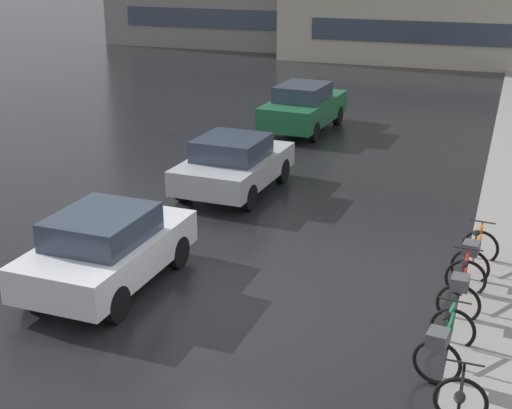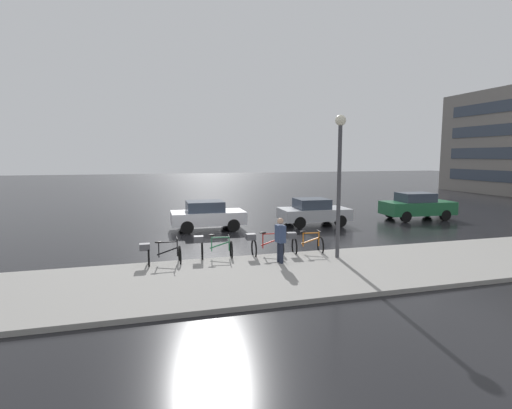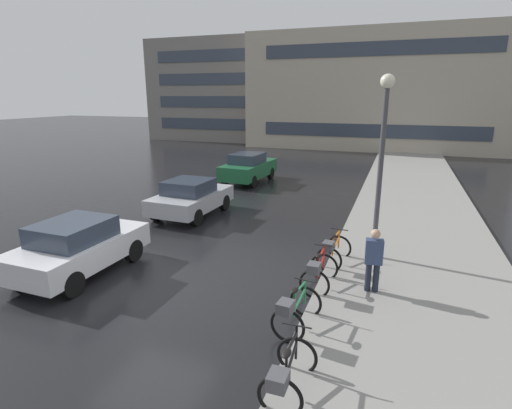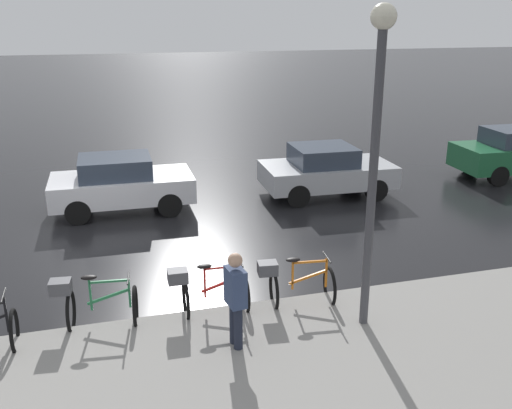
{
  "view_description": "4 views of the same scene",
  "coord_description": "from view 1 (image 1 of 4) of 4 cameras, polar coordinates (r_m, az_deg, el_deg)",
  "views": [
    {
      "loc": [
        4.07,
        -9.75,
        6.03
      ],
      "look_at": [
        -0.08,
        1.63,
        1.58
      ],
      "focal_mm": 50.0,
      "sensor_mm": 36.0,
      "label": 1
    },
    {
      "loc": [
        17.47,
        -2.56,
        3.78
      ],
      "look_at": [
        1.61,
        1.98,
        1.76
      ],
      "focal_mm": 28.0,
      "sensor_mm": 36.0,
      "label": 2
    },
    {
      "loc": [
        5.23,
        -7.16,
        4.65
      ],
      "look_at": [
        1.03,
        4.49,
        1.26
      ],
      "focal_mm": 28.0,
      "sensor_mm": 36.0,
      "label": 3
    },
    {
      "loc": [
        12.39,
        0.1,
        5.02
      ],
      "look_at": [
        0.55,
        3.46,
        0.92
      ],
      "focal_mm": 40.0,
      "sensor_mm": 36.0,
      "label": 4
    }
  ],
  "objects": [
    {
      "name": "ground_plane",
      "position": [
        12.16,
        -2.32,
        -9.55
      ],
      "size": [
        140.0,
        140.0,
        0.0
      ],
      "primitive_type": "plane",
      "color": "black"
    },
    {
      "name": "bicycle_second",
      "position": [
        11.05,
        14.79,
        -10.58
      ],
      "size": [
        0.85,
        1.42,
        0.99
      ],
      "color": "black",
      "rests_on": "ground"
    },
    {
      "name": "bicycle_third",
      "position": [
        12.73,
        16.14,
        -6.41
      ],
      "size": [
        0.78,
        1.37,
        1.01
      ],
      "color": "black",
      "rests_on": "ground"
    },
    {
      "name": "bicycle_farthest",
      "position": [
        14.14,
        17.07,
        -3.79
      ],
      "size": [
        0.85,
        1.39,
        0.97
      ],
      "color": "black",
      "rests_on": "ground"
    },
    {
      "name": "car_white",
      "position": [
        13.41,
        -11.85,
        -3.41
      ],
      "size": [
        1.94,
        3.74,
        1.49
      ],
      "color": "silver",
      "rests_on": "ground"
    },
    {
      "name": "car_silver",
      "position": [
        18.21,
        -1.8,
        3.28
      ],
      "size": [
        2.1,
        3.8,
        1.46
      ],
      "color": "#B2B5BA",
      "rests_on": "ground"
    },
    {
      "name": "car_green",
      "position": [
        24.44,
        3.84,
        7.8
      ],
      "size": [
        2.07,
        4.26,
        1.6
      ],
      "color": "#1E6038",
      "rests_on": "ground"
    }
  ]
}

